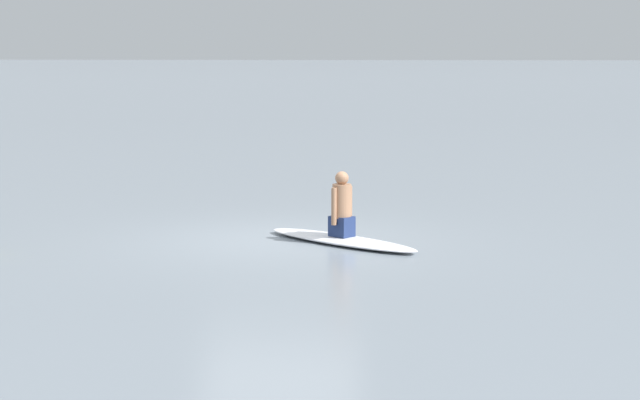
# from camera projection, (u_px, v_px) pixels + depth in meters

# --- Properties ---
(ground_plane) EXTENTS (400.00, 400.00, 0.00)m
(ground_plane) POSITION_uv_depth(u_px,v_px,m) (280.00, 240.00, 17.76)
(ground_plane) COLOR gray
(surfboard) EXTENTS (2.74, 2.43, 0.11)m
(surfboard) POSITION_uv_depth(u_px,v_px,m) (342.00, 240.00, 17.47)
(surfboard) COLOR white
(surfboard) RESTS_ON ground
(person_paddler) EXTENTS (0.43, 0.42, 1.02)m
(person_paddler) POSITION_uv_depth(u_px,v_px,m) (342.00, 207.00, 17.40)
(person_paddler) COLOR navy
(person_paddler) RESTS_ON surfboard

